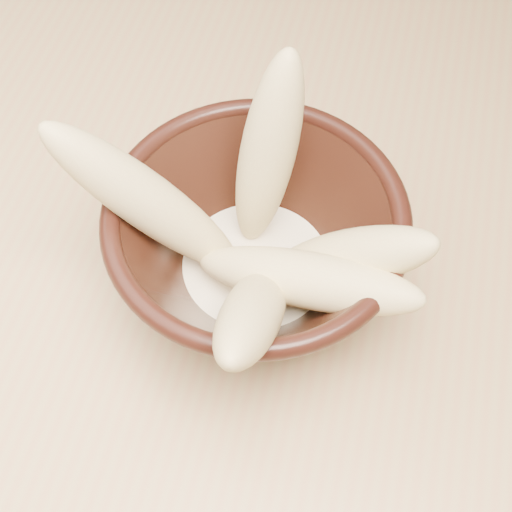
% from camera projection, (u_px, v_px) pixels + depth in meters
% --- Properties ---
extents(table, '(1.20, 0.80, 0.75)m').
position_uv_depth(table, '(44.00, 235.00, 0.68)').
color(table, tan).
rests_on(table, ground).
extents(bowl, '(0.21, 0.21, 0.11)m').
position_uv_depth(bowl, '(256.00, 249.00, 0.50)').
color(bowl, black).
rests_on(bowl, table).
extents(milk_puddle, '(0.12, 0.12, 0.02)m').
position_uv_depth(milk_puddle, '(256.00, 269.00, 0.53)').
color(milk_puddle, beige).
rests_on(milk_puddle, bowl).
extents(banana_upright, '(0.07, 0.09, 0.16)m').
position_uv_depth(banana_upright, '(268.00, 154.00, 0.48)').
color(banana_upright, tan).
rests_on(banana_upright, bowl).
extents(banana_left, '(0.15, 0.05, 0.16)m').
position_uv_depth(banana_left, '(148.00, 202.00, 0.47)').
color(banana_left, tan).
rests_on(banana_left, bowl).
extents(banana_right, '(0.13, 0.05, 0.12)m').
position_uv_depth(banana_right, '(350.00, 257.00, 0.47)').
color(banana_right, tan).
rests_on(banana_right, bowl).
extents(banana_across, '(0.17, 0.06, 0.09)m').
position_uv_depth(banana_across, '(305.00, 279.00, 0.46)').
color(banana_across, tan).
rests_on(banana_across, bowl).
extents(banana_front, '(0.04, 0.14, 0.14)m').
position_uv_depth(banana_front, '(253.00, 313.00, 0.44)').
color(banana_front, tan).
rests_on(banana_front, bowl).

